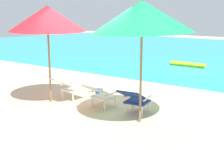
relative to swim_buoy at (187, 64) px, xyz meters
name	(u,v)px	position (x,y,z in m)	size (l,w,h in m)	color
ground_plane	(165,78)	(0.20, -2.85, -0.10)	(40.00, 40.00, 0.00)	beige
ocean_band	(223,53)	(0.20, 5.32, -0.09)	(40.00, 18.00, 0.01)	#28B2B7
swim_buoy	(187,64)	(0.00, 0.00, 0.00)	(0.18, 0.18, 1.60)	yellow
lounge_chair_left	(68,86)	(-0.86, -6.91, 0.31)	(0.62, 0.92, 0.68)	silver
lounge_chair_center	(99,93)	(0.25, -6.99, 0.31)	(0.63, 0.93, 0.68)	silver
lounge_chair_right	(134,98)	(1.22, -6.88, 0.31)	(0.62, 0.92, 0.68)	navy
beach_umbrella_left	(47,18)	(-1.16, -7.28, 2.14)	(2.71, 2.71, 2.59)	olive
beach_umbrella_right	(142,17)	(1.57, -7.23, 2.21)	(2.62, 2.61, 2.68)	olive
beach_ball	(99,92)	(-0.44, -6.05, 0.03)	(0.25, 0.25, 0.25)	blue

